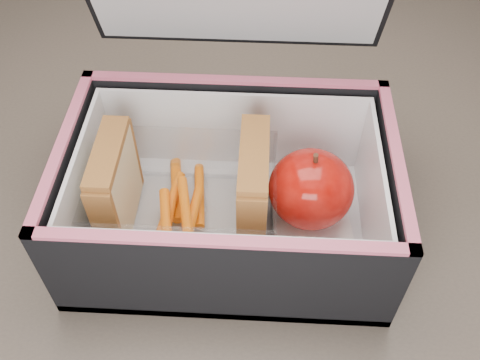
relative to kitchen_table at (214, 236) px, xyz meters
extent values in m
cube|color=brown|center=(0.00, 0.00, 0.08)|extent=(1.20, 0.80, 0.03)
cube|color=tan|center=(-0.09, -0.05, 0.15)|extent=(0.01, 0.08, 0.09)
cube|color=#D96568|center=(-0.08, -0.05, 0.15)|extent=(0.01, 0.08, 0.08)
cube|color=tan|center=(-0.07, -0.05, 0.15)|extent=(0.01, 0.08, 0.09)
cube|color=brown|center=(-0.08, -0.05, 0.20)|extent=(0.02, 0.09, 0.01)
cube|color=tan|center=(0.04, -0.05, 0.15)|extent=(0.01, 0.09, 0.09)
cube|color=#D96568|center=(0.05, -0.05, 0.15)|extent=(0.01, 0.09, 0.09)
cube|color=tan|center=(0.05, -0.05, 0.15)|extent=(0.01, 0.09, 0.09)
cube|color=brown|center=(0.05, -0.05, 0.20)|extent=(0.03, 0.09, 0.01)
cylinder|color=orange|center=(-0.03, -0.02, 0.11)|extent=(0.02, 0.08, 0.01)
cylinder|color=orange|center=(-0.03, -0.05, 0.12)|extent=(0.02, 0.08, 0.01)
cylinder|color=orange|center=(-0.02, -0.07, 0.14)|extent=(0.03, 0.08, 0.01)
cylinder|color=orange|center=(-0.01, -0.03, 0.11)|extent=(0.02, 0.08, 0.01)
cylinder|color=orange|center=(-0.01, -0.07, 0.12)|extent=(0.02, 0.08, 0.01)
cylinder|color=orange|center=(-0.03, -0.08, 0.14)|extent=(0.02, 0.08, 0.01)
cylinder|color=orange|center=(-0.03, -0.02, 0.11)|extent=(0.02, 0.08, 0.01)
cylinder|color=orange|center=(-0.03, -0.08, 0.12)|extent=(0.01, 0.08, 0.01)
cube|color=white|center=(0.10, -0.04, 0.11)|extent=(0.08, 0.08, 0.01)
ellipsoid|color=#8C0300|center=(0.10, -0.04, 0.15)|extent=(0.11, 0.11, 0.07)
cylinder|color=#412517|center=(0.10, -0.04, 0.19)|extent=(0.01, 0.01, 0.01)
camera|label=1|loc=(0.05, -0.37, 0.53)|focal=40.00mm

